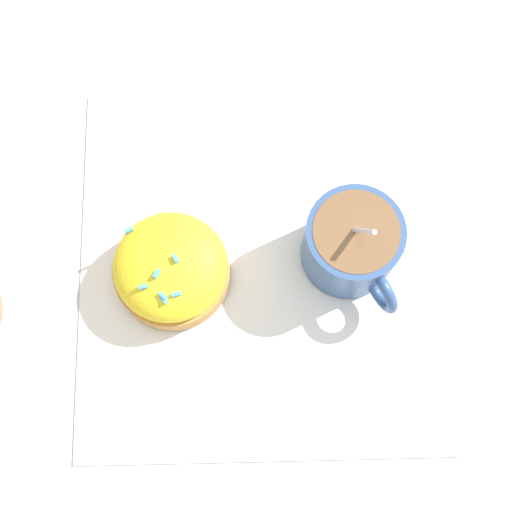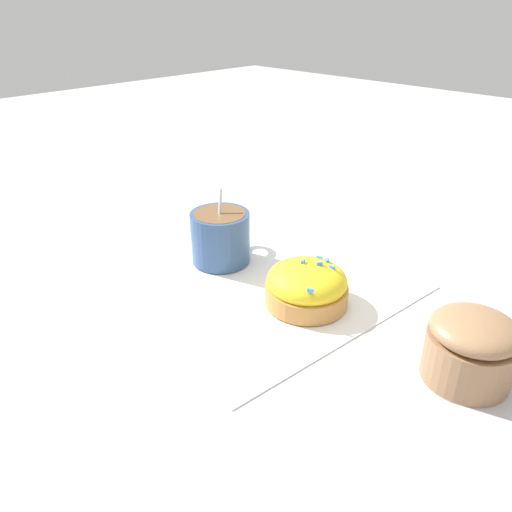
{
  "view_description": "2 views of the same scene",
  "coord_description": "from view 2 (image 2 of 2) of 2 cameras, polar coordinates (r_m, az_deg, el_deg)",
  "views": [
    {
      "loc": [
        0.02,
        0.15,
        0.6
      ],
      "look_at": [
        0.0,
        0.0,
        0.04
      ],
      "focal_mm": 50.0,
      "sensor_mm": 36.0,
      "label": 1
    },
    {
      "loc": [
        0.38,
        -0.39,
        0.33
      ],
      "look_at": [
        -0.0,
        -0.0,
        0.04
      ],
      "focal_mm": 35.0,
      "sensor_mm": 36.0,
      "label": 2
    }
  ],
  "objects": [
    {
      "name": "ground_plane",
      "position": [
        0.64,
        0.45,
        -2.9
      ],
      "size": [
        3.0,
        3.0,
        0.0
      ],
      "primitive_type": "plane",
      "color": "#B2B2B7"
    },
    {
      "name": "coffee_cup",
      "position": [
        0.67,
        -4.03,
        2.46
      ],
      "size": [
        0.08,
        0.1,
        0.1
      ],
      "color": "#335184",
      "rests_on": "paper_napkin"
    },
    {
      "name": "paper_napkin",
      "position": [
        0.64,
        0.45,
        -2.79
      ],
      "size": [
        0.34,
        0.36,
        0.0
      ],
      "color": "white",
      "rests_on": "ground_plane"
    },
    {
      "name": "sugar_bowl",
      "position": [
        0.51,
        23.32,
        -9.57
      ],
      "size": [
        0.08,
        0.08,
        0.07
      ],
      "color": "#99704C",
      "rests_on": "ground_plane"
    },
    {
      "name": "frosted_pastry",
      "position": [
        0.58,
        5.55,
        -3.52
      ],
      "size": [
        0.1,
        0.1,
        0.05
      ],
      "color": "#C18442",
      "rests_on": "paper_napkin"
    }
  ]
}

